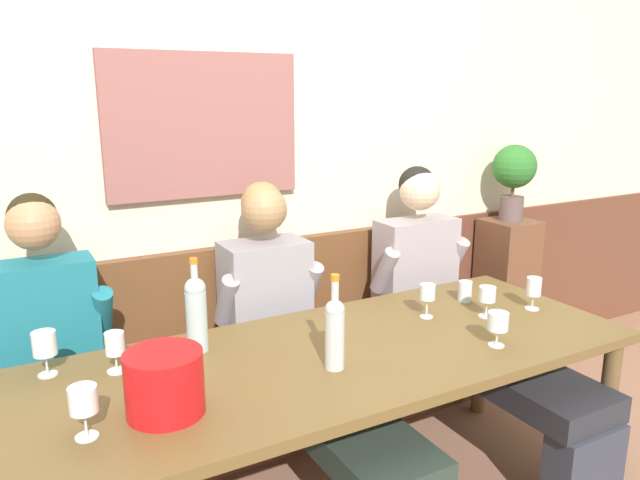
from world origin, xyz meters
name	(u,v)px	position (x,y,z in m)	size (l,w,h in m)	color
room_wall_back	(234,147)	(0.00, 1.09, 1.40)	(6.80, 0.12, 2.80)	beige
wood_wainscot_panel	(245,333)	(0.00, 1.04, 0.47)	(6.80, 0.03, 0.94)	brown
wall_bench	(262,384)	(0.00, 0.83, 0.28)	(2.65, 0.42, 0.94)	brown
dining_table	(334,370)	(0.00, 0.13, 0.66)	(2.35, 0.88, 0.73)	brown
person_center_right_seat	(60,403)	(-0.92, 0.44, 0.62)	(0.50, 1.29, 1.29)	#2C352E
person_center_left_seat	(299,344)	(0.02, 0.47, 0.62)	(0.49, 1.30, 1.27)	#292A2F
person_left_seat	(461,312)	(0.89, 0.44, 0.62)	(0.54, 1.29, 1.29)	#313541
ice_bucket	(165,383)	(-0.66, 0.01, 0.82)	(0.23, 0.23, 0.19)	red
wine_bottle_green_tall	(196,311)	(-0.44, 0.39, 0.88)	(0.08, 0.08, 0.36)	#ABC4C6
wine_bottle_amber_mid	(335,330)	(-0.07, 0.02, 0.87)	(0.07, 0.07, 0.34)	silver
wine_glass_mid_left	(83,402)	(-0.89, -0.02, 0.83)	(0.08, 0.08, 0.15)	silver
wine_glass_near_bucket	(115,346)	(-0.73, 0.36, 0.82)	(0.07, 0.07, 0.14)	silver
wine_glass_mid_right	(534,288)	(0.99, 0.10, 0.82)	(0.06, 0.06, 0.15)	silver
wine_glass_center_rear	(44,344)	(-0.95, 0.44, 0.84)	(0.08, 0.08, 0.16)	silver
wine_glass_center_front	(427,293)	(0.52, 0.25, 0.83)	(0.07, 0.07, 0.15)	silver
wine_glass_by_bottle	(498,323)	(0.56, -0.11, 0.82)	(0.08, 0.08, 0.13)	silver
wine_glass_right_end	(487,296)	(0.75, 0.13, 0.82)	(0.07, 0.07, 0.13)	silver
water_tumbler_right	(334,333)	(0.04, 0.20, 0.77)	(0.06, 0.06, 0.08)	silver
water_tumbler_left	(465,291)	(0.80, 0.32, 0.77)	(0.06, 0.06, 0.10)	silver
corner_pedestal	(505,294)	(1.62, 0.86, 0.46)	(0.28, 0.28, 0.92)	brown
potted_plant	(514,173)	(1.62, 0.86, 1.20)	(0.25, 0.25, 0.44)	#5E4A4B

